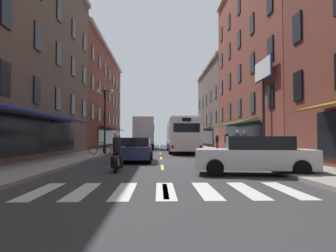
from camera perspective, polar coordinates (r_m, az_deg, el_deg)
The scene contains 19 objects.
ground_plane at distance 18.38m, azimuth -1.21°, elevation -6.75°, with size 34.80×80.00×0.10m, color #333335.
lane_centre_dashes at distance 18.13m, azimuth -1.20°, elevation -6.64°, with size 0.14×73.90×0.01m.
crosswalk_near at distance 8.44m, azimuth -0.48°, elevation -11.84°, with size 7.10×2.80×0.01m.
sidewalk_left at distance 19.24m, azimuth -19.17°, elevation -6.06°, with size 3.00×80.00×0.14m, color gray.
sidewalk_right at distance 19.35m, azimuth 16.65°, elevation -6.07°, with size 3.00×80.00×0.14m, color gray.
storefront_row_right at distance 23.85m, azimuth 27.96°, elevation 11.97°, with size 9.44×79.90×17.73m.
billboard_sign at distance 22.47m, azimuth 17.20°, elevation 7.97°, with size 0.40×3.24×6.72m.
transit_bus at distance 29.99m, azimuth 2.47°, elevation -1.68°, with size 2.70×12.23×3.17m.
box_truck at distance 38.61m, azimuth -4.42°, elevation -1.29°, with size 2.56×7.97×3.81m.
sedan_near at distance 18.29m, azimuth -5.93°, elevation -4.34°, with size 1.89×4.49×1.42m.
sedan_mid at distance 50.30m, azimuth -4.14°, elevation -2.98°, with size 2.02×4.33×1.32m.
sedan_far at distance 12.35m, azimuth 15.80°, elevation -5.22°, with size 4.63×2.43×1.47m.
motorcycle_rider at distance 13.22m, azimuth -9.44°, elevation -5.22°, with size 0.62×2.07×1.66m.
bicycle_near at distance 24.21m, azimuth -12.44°, elevation -4.28°, with size 1.71×0.48×0.91m.
pedestrian_near at distance 23.45m, azimuth 13.92°, elevation -2.94°, with size 0.52×0.46×1.76m.
pedestrian_mid at distance 25.05m, azimuth 10.81°, elevation -2.97°, with size 0.36×0.36×1.75m.
pedestrian_far at distance 34.68m, azimuth 9.06°, elevation -2.82°, with size 0.36×0.36×1.67m.
pedestrian_rear at distance 21.60m, azimuth 12.71°, elevation -3.04°, with size 0.36×0.36×1.79m.
street_lamp_twin at distance 26.25m, azimuth -11.59°, elevation 1.56°, with size 1.42×0.32×5.35m.
Camera 1 is at (-0.19, -18.32, 1.43)m, focal length 32.96 mm.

